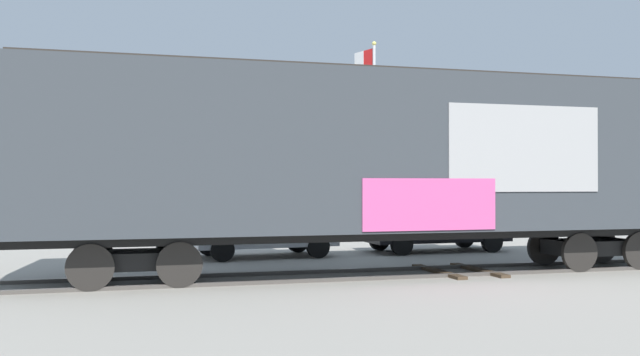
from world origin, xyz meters
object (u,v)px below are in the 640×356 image
at_px(parked_car_black, 434,225).
at_px(freight_car, 384,157).
at_px(flagpole, 371,113).
at_px(parked_car_silver, 261,228).

bearing_deg(parked_car_black, freight_car, -124.56).
distance_m(freight_car, parked_car_black, 6.26).
bearing_deg(flagpole, freight_car, -107.31).
height_order(flagpole, parked_car_silver, flagpole).
relative_size(freight_car, flagpole, 2.15).
height_order(flagpole, parked_car_black, flagpole).
relative_size(flagpole, parked_car_black, 1.74).
bearing_deg(freight_car, flagpole, 72.69).
distance_m(flagpole, parked_car_black, 8.09).
relative_size(freight_car, parked_car_silver, 4.03).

